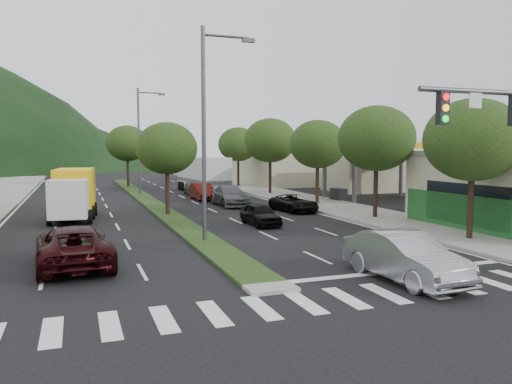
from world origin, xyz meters
name	(u,v)px	position (x,y,z in m)	size (l,w,h in m)	color
ground	(265,286)	(0.00, 0.00, 0.00)	(160.00, 160.00, 0.00)	black
sidewalk_right	(296,198)	(12.50, 25.00, 0.07)	(5.00, 90.00, 0.15)	gray
median	(147,200)	(0.00, 28.00, 0.06)	(1.60, 56.00, 0.12)	#1D3412
crosswalk	(291,304)	(0.00, -2.00, 0.01)	(19.00, 2.20, 0.01)	silver
gas_canopy	(380,146)	(19.00, 22.00, 4.65)	(12.20, 8.20, 5.25)	silver
bldg_right_far	(284,163)	(19.50, 44.00, 2.60)	(10.00, 16.00, 5.20)	#B0A68C
tree_r_a	(473,140)	(12.00, 4.00, 4.82)	(4.60, 4.60, 6.63)	black
tree_r_b	(377,139)	(12.00, 12.00, 5.04)	(4.80, 4.80, 6.94)	black
tree_r_c	(318,144)	(12.00, 20.00, 4.75)	(4.40, 4.40, 6.48)	black
tree_r_d	(270,141)	(12.00, 30.00, 5.18)	(5.00, 5.00, 7.17)	black
tree_r_e	(238,144)	(12.00, 40.00, 4.89)	(4.60, 4.60, 6.71)	black
tree_med_near	(167,148)	(0.00, 18.00, 4.43)	(4.00, 4.00, 6.02)	black
tree_med_far	(127,143)	(0.00, 44.00, 5.01)	(4.80, 4.80, 6.94)	black
streetlight_near	(208,123)	(0.21, 8.00, 5.58)	(2.60, 0.25, 10.00)	#47494C
streetlight_mid	(141,136)	(0.21, 33.00, 5.58)	(2.60, 0.25, 10.00)	#47494C
sedan_silver	(405,257)	(4.62, -0.95, 0.82)	(1.73, 4.97, 1.64)	#A1A3A8
suv_maroon	(74,246)	(-5.80, 4.92, 0.78)	(2.58, 5.61, 1.56)	black
car_queue_a	(260,214)	(4.33, 12.11, 0.64)	(1.50, 3.74, 1.27)	black
car_queue_b	(230,196)	(5.55, 22.11, 0.76)	(2.13, 5.24, 1.52)	#4B4C50
car_queue_c	(202,192)	(4.59, 27.11, 0.72)	(1.53, 4.39, 1.45)	#55130E
car_queue_d	(294,203)	(8.70, 17.11, 0.60)	(2.00, 4.34, 1.21)	black
car_queue_e	(193,188)	(4.89, 32.11, 0.64)	(1.52, 3.78, 1.29)	#4B4B50
box_truck	(74,196)	(-5.80, 18.35, 1.48)	(3.01, 6.56, 3.13)	silver
motorhome	(203,174)	(6.45, 34.49, 1.89)	(3.67, 9.48, 3.55)	silver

